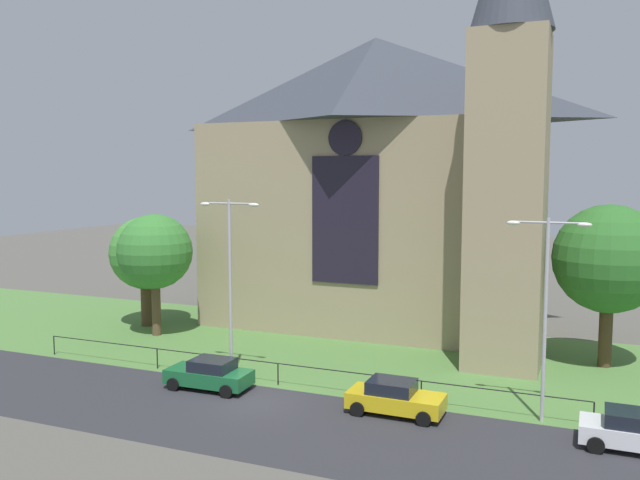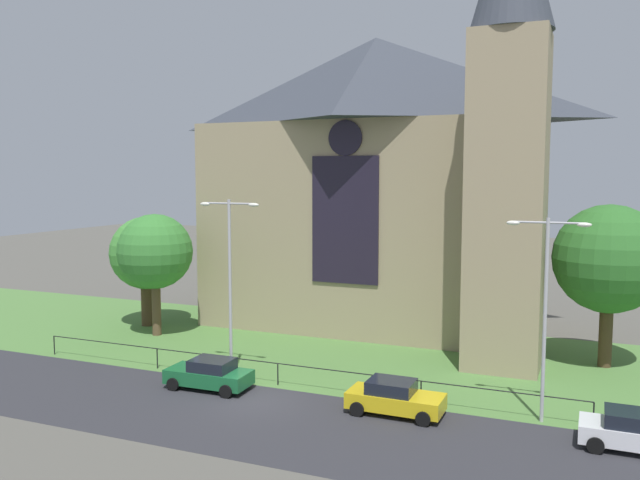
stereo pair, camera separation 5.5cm
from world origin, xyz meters
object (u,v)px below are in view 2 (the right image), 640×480
object	(u,v)px
church_building	(383,179)
parked_car_white	(636,432)
streetlamp_near	(230,268)
streetlamp_far	(546,295)
tree_left_near	(155,252)
tree_left_far	(147,254)
parked_car_yellow	(395,398)
tree_right_far	(609,259)
parked_car_green	(210,374)

from	to	relation	value
church_building	parked_car_white	size ratio (longest dim) A/B	6.17
streetlamp_near	streetlamp_far	bearing A→B (deg)	-0.00
tree_left_near	streetlamp_near	size ratio (longest dim) A/B	0.86
tree_left_far	streetlamp_near	xyz separation A→B (m)	(11.63, -8.43, 0.75)
church_building	tree_left_far	xyz separation A→B (m)	(-15.03, -6.69, -5.22)
tree_left_near	parked_car_yellow	bearing A→B (deg)	-23.04
streetlamp_near	parked_car_yellow	bearing A→B (deg)	-9.57
church_building	parked_car_yellow	size ratio (longest dim) A/B	6.17
tree_right_far	tree_left_near	bearing A→B (deg)	-172.50
tree_left_far	church_building	bearing A→B (deg)	23.99
streetlamp_far	parked_car_white	distance (m)	6.19
tree_left_near	streetlamp_far	distance (m)	25.36
tree_left_near	parked_car_yellow	distance (m)	20.66
parked_car_yellow	tree_left_near	bearing A→B (deg)	157.51
parked_car_green	streetlamp_near	bearing A→B (deg)	-98.53
tree_right_far	tree_left_far	size ratio (longest dim) A/B	1.17
streetlamp_near	streetlamp_far	xyz separation A→B (m)	(15.23, -0.00, -0.30)
parked_car_green	tree_left_far	bearing A→B (deg)	-43.02
tree_left_far	tree_right_far	bearing A→B (deg)	2.86
parked_car_yellow	parked_car_white	distance (m)	9.61
streetlamp_far	parked_car_white	bearing A→B (deg)	-25.88
church_building	tree_right_far	size ratio (longest dim) A/B	2.90
church_building	streetlamp_near	size ratio (longest dim) A/B	2.80
parked_car_white	tree_left_near	bearing A→B (deg)	164.49
tree_left_near	streetlamp_far	world-z (taller)	streetlamp_far
tree_left_near	streetlamp_near	world-z (taller)	streetlamp_near
church_building	streetlamp_far	xyz separation A→B (m)	(11.83, -15.12, -4.76)
parked_car_white	tree_right_far	bearing A→B (deg)	95.07
tree_left_far	parked_car_white	xyz separation A→B (m)	(30.41, -10.15, -4.31)
church_building	parked_car_yellow	world-z (taller)	church_building
church_building	parked_car_yellow	bearing A→B (deg)	-70.91
church_building	tree_right_far	distance (m)	15.95
church_building	parked_car_green	distance (m)	19.69
church_building	parked_car_white	xyz separation A→B (m)	(15.37, -16.84, -9.53)
streetlamp_near	parked_car_yellow	size ratio (longest dim) A/B	2.20
church_building	parked_car_yellow	distance (m)	20.04
tree_left_near	parked_car_yellow	world-z (taller)	tree_left_near
tree_left_far	parked_car_green	xyz separation A→B (m)	(11.42, -10.15, -4.31)
tree_left_near	tree_left_far	bearing A→B (deg)	137.56
church_building	tree_right_far	world-z (taller)	church_building
church_building	parked_car_white	distance (m)	24.71
tree_right_far	parked_car_white	size ratio (longest dim) A/B	2.12
streetlamp_near	parked_car_green	size ratio (longest dim) A/B	2.19
tree_left_near	streetlamp_near	bearing A→B (deg)	-34.12
tree_left_near	tree_right_far	distance (m)	27.41
streetlamp_far	parked_car_yellow	xyz separation A→B (m)	(-6.06, -1.54, -4.77)
tree_right_far	streetlamp_near	world-z (taller)	streetlamp_near
church_building	tree_right_far	xyz separation A→B (m)	(14.44, -5.22, -4.32)
streetlamp_near	parked_car_yellow	xyz separation A→B (m)	(9.17, -1.54, -5.06)
tree_left_far	streetlamp_far	world-z (taller)	streetlamp_far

